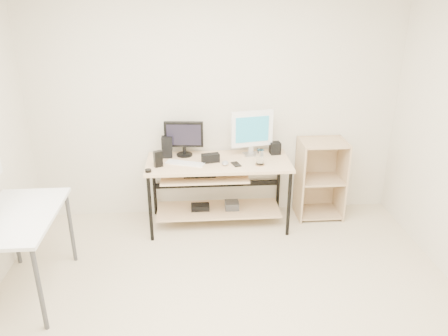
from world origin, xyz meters
TOP-DOWN VIEW (x-y plane):
  - room at (-0.14, 0.04)m, footprint 4.01×4.01m
  - desk at (-0.03, 1.66)m, footprint 1.50×0.65m
  - side_table at (-1.68, 0.60)m, footprint 0.60×1.00m
  - shelf_unit at (1.15, 1.82)m, footprint 0.50×0.40m
  - black_monitor at (-0.36, 1.85)m, footprint 0.42×0.17m
  - white_imac at (0.37, 1.81)m, footprint 0.46×0.15m
  - keyboard at (-0.35, 1.60)m, footprint 0.41×0.24m
  - mouse at (0.06, 1.55)m, footprint 0.08×0.12m
  - center_speaker at (-0.08, 1.63)m, footprint 0.19×0.12m
  - speaker_left at (-0.54, 1.82)m, footprint 0.11×0.11m
  - speaker_right at (0.63, 1.83)m, footprint 0.12×0.12m
  - audio_controller at (-0.62, 1.55)m, footprint 0.10×0.08m
  - volume_puck at (-0.71, 1.41)m, footprint 0.08×0.08m
  - smartphone at (0.17, 1.54)m, footprint 0.10×0.15m
  - coaster at (0.42, 1.52)m, footprint 0.11×0.11m
  - drinking_glass at (0.42, 1.52)m, footprint 0.08×0.08m

SIDE VIEW (x-z plane):
  - shelf_unit at x=1.15m, z-range 0.00..0.90m
  - desk at x=-0.03m, z-range 0.16..0.91m
  - side_table at x=-1.68m, z-range 0.30..1.05m
  - coaster at x=0.42m, z-range 0.75..0.76m
  - smartphone at x=0.17m, z-range 0.75..0.76m
  - keyboard at x=-0.35m, z-range 0.75..0.76m
  - volume_puck at x=-0.71m, z-range 0.75..0.78m
  - mouse at x=0.06m, z-range 0.75..0.79m
  - center_speaker at x=-0.08m, z-range 0.75..0.84m
  - speaker_right at x=0.63m, z-range 0.75..0.88m
  - audio_controller at x=-0.62m, z-range 0.75..0.92m
  - drinking_glass at x=0.42m, z-range 0.76..0.91m
  - speaker_left at x=-0.54m, z-range 0.76..0.98m
  - black_monitor at x=-0.36m, z-range 0.78..1.16m
  - white_imac at x=0.37m, z-range 0.79..1.28m
  - room at x=-0.14m, z-range 0.01..2.63m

